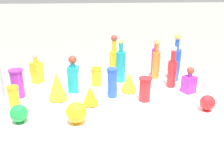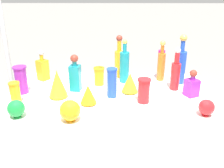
# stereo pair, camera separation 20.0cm
# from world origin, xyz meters

# --- Properties ---
(display_table) EXTENTS (1.73, 1.09, 0.76)m
(display_table) POSITION_xyz_m (0.00, -0.04, 0.70)
(display_table) COLOR white
(display_table) RESTS_ON ground
(tall_bottle_0) EXTENTS (0.08, 0.08, 0.41)m
(tall_bottle_0) POSITION_xyz_m (0.06, 0.44, 0.92)
(tall_bottle_0) COLOR orange
(tall_bottle_0) RESTS_ON display_table
(tall_bottle_1) EXTENTS (0.08, 0.08, 0.37)m
(tall_bottle_1) POSITION_xyz_m (0.54, 0.13, 0.91)
(tall_bottle_1) COLOR red
(tall_bottle_1) RESTS_ON display_table
(tall_bottle_2) EXTENTS (0.09, 0.09, 0.45)m
(tall_bottle_2) POSITION_xyz_m (0.61, 0.28, 0.94)
(tall_bottle_2) COLOR blue
(tall_bottle_2) RESTS_ON display_table
(tall_bottle_3) EXTENTS (0.07, 0.07, 0.38)m
(tall_bottle_3) POSITION_xyz_m (0.45, 0.36, 0.92)
(tall_bottle_3) COLOR orange
(tall_bottle_3) RESTS_ON display_table
(tall_bottle_4) EXTENTS (0.07, 0.07, 0.35)m
(tall_bottle_4) POSITION_xyz_m (0.47, 0.47, 0.90)
(tall_bottle_4) COLOR #C61972
(tall_bottle_4) RESTS_ON display_table
(tall_bottle_5) EXTENTS (0.09, 0.09, 0.40)m
(tall_bottle_5) POSITION_xyz_m (0.11, 0.30, 0.92)
(tall_bottle_5) COLOR teal
(tall_bottle_5) RESTS_ON display_table
(square_decanter_0) EXTENTS (0.12, 0.12, 0.29)m
(square_decanter_0) POSITION_xyz_m (-0.65, 0.35, 0.87)
(square_decanter_0) COLOR orange
(square_decanter_0) RESTS_ON display_table
(square_decanter_1) EXTENTS (0.12, 0.12, 0.22)m
(square_decanter_1) POSITION_xyz_m (0.64, 0.00, 0.85)
(square_decanter_1) COLOR purple
(square_decanter_1) RESTS_ON display_table
(square_decanter_2) EXTENTS (0.10, 0.10, 0.31)m
(square_decanter_2) POSITION_xyz_m (-0.31, 0.11, 0.90)
(square_decanter_2) COLOR teal
(square_decanter_2) RESTS_ON display_table
(slender_vase_0) EXTENTS (0.09, 0.09, 0.24)m
(slender_vase_0) POSITION_xyz_m (-0.00, -0.03, 0.89)
(slender_vase_0) COLOR blue
(slender_vase_0) RESTS_ON display_table
(slender_vase_1) EXTENTS (0.11, 0.11, 0.23)m
(slender_vase_1) POSITION_xyz_m (-0.75, 0.04, 0.88)
(slender_vase_1) COLOR purple
(slender_vase_1) RESTS_ON display_table
(slender_vase_2) EXTENTS (0.10, 0.10, 0.16)m
(slender_vase_2) POSITION_xyz_m (-0.12, 0.23, 0.85)
(slender_vase_2) COLOR orange
(slender_vase_2) RESTS_ON display_table
(slender_vase_3) EXTENTS (0.08, 0.08, 0.17)m
(slender_vase_3) POSITION_xyz_m (-0.73, -0.14, 0.85)
(slender_vase_3) COLOR orange
(slender_vase_3) RESTS_ON display_table
(slender_vase_4) EXTENTS (0.10, 0.10, 0.19)m
(slender_vase_4) POSITION_xyz_m (0.24, -0.12, 0.86)
(slender_vase_4) COLOR red
(slender_vase_4) RESTS_ON display_table
(fluted_vase_0) EXTENTS (0.14, 0.14, 0.17)m
(fluted_vase_0) POSITION_xyz_m (0.15, 0.06, 0.85)
(fluted_vase_0) COLOR yellow
(fluted_vase_0) RESTS_ON display_table
(fluted_vase_1) EXTENTS (0.12, 0.12, 0.15)m
(fluted_vase_1) POSITION_xyz_m (-0.18, -0.16, 0.84)
(fluted_vase_1) COLOR orange
(fluted_vase_1) RESTS_ON display_table
(fluted_vase_2) EXTENTS (0.15, 0.15, 0.23)m
(fluted_vase_2) POSITION_xyz_m (-0.43, -0.04, 0.88)
(fluted_vase_2) COLOR yellow
(fluted_vase_2) RESTS_ON display_table
(round_bowl_0) EXTENTS (0.14, 0.14, 0.15)m
(round_bowl_0) POSITION_xyz_m (-0.27, -0.41, 0.84)
(round_bowl_0) COLOR orange
(round_bowl_0) RESTS_ON display_table
(round_bowl_1) EXTENTS (0.12, 0.12, 0.13)m
(round_bowl_1) POSITION_xyz_m (-0.64, -0.37, 0.83)
(round_bowl_1) COLOR #198C38
(round_bowl_1) RESTS_ON display_table
(round_bowl_2) EXTENTS (0.11, 0.11, 0.12)m
(round_bowl_2) POSITION_xyz_m (0.65, -0.32, 0.82)
(round_bowl_2) COLOR red
(round_bowl_2) RESTS_ON display_table
(price_tag_left) EXTENTS (0.06, 0.03, 0.04)m
(price_tag_left) POSITION_xyz_m (0.10, -0.45, 0.78)
(price_tag_left) COLOR white
(price_tag_left) RESTS_ON display_table
(price_tag_center) EXTENTS (0.05, 0.02, 0.04)m
(price_tag_center) POSITION_xyz_m (-0.51, -0.49, 0.78)
(price_tag_center) COLOR white
(price_tag_center) RESTS_ON display_table
(price_tag_right) EXTENTS (0.05, 0.02, 0.03)m
(price_tag_right) POSITION_xyz_m (-0.14, -0.50, 0.78)
(price_tag_right) COLOR white
(price_tag_right) RESTS_ON display_table
(cardboard_box_behind_left) EXTENTS (0.67, 0.60, 0.35)m
(cardboard_box_behind_left) POSITION_xyz_m (0.30, 1.09, 0.13)
(cardboard_box_behind_left) COLOR tan
(cardboard_box_behind_left) RESTS_ON ground
(cardboard_box_behind_right) EXTENTS (0.43, 0.38, 0.44)m
(cardboard_box_behind_right) POSITION_xyz_m (0.50, 1.12, 0.18)
(cardboard_box_behind_right) COLOR tan
(cardboard_box_behind_right) RESTS_ON ground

